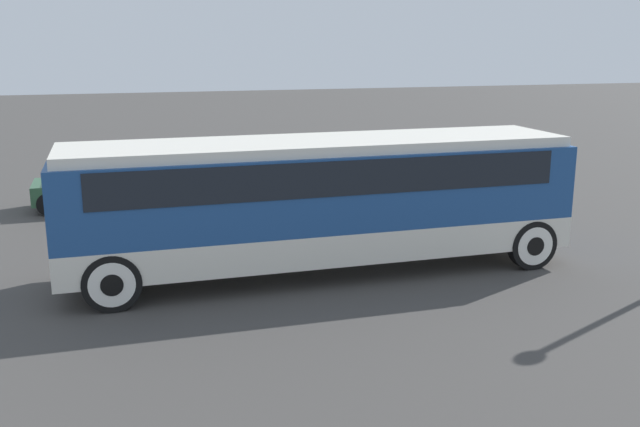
# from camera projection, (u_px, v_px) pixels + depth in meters

# --- Properties ---
(ground_plane) EXTENTS (120.00, 120.00, 0.00)m
(ground_plane) POSITION_uv_depth(u_px,v_px,m) (320.00, 271.00, 16.34)
(ground_plane) COLOR #423F3D
(tour_bus) EXTENTS (11.38, 2.69, 3.04)m
(tour_bus) POSITION_uv_depth(u_px,v_px,m) (324.00, 192.00, 15.93)
(tour_bus) COLOR silver
(tour_bus) RESTS_ON ground_plane
(parked_car_near) EXTENTS (4.73, 1.86, 1.40)m
(parked_car_near) POSITION_uv_depth(u_px,v_px,m) (110.00, 184.00, 22.66)
(parked_car_near) COLOR #2D5638
(parked_car_near) RESTS_ON ground_plane
(parked_car_mid) EXTENTS (4.58, 1.94, 1.49)m
(parked_car_mid) POSITION_uv_depth(u_px,v_px,m) (202.00, 198.00, 20.50)
(parked_car_mid) COLOR silver
(parked_car_mid) RESTS_ON ground_plane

